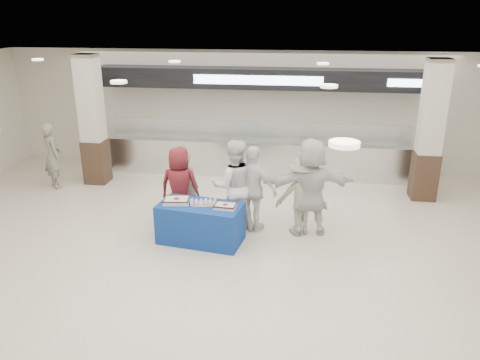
# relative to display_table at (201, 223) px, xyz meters

# --- Properties ---
(ground) EXTENTS (14.00, 14.00, 0.00)m
(ground) POSITION_rel_display_table_xyz_m (0.66, -1.31, -0.38)
(ground) COLOR beige
(ground) RESTS_ON ground
(serving_line) EXTENTS (8.70, 0.85, 2.80)m
(serving_line) POSITION_rel_display_table_xyz_m (0.66, 4.09, 0.78)
(serving_line) COLOR silver
(serving_line) RESTS_ON ground
(column_left) EXTENTS (0.55, 0.55, 3.20)m
(column_left) POSITION_rel_display_table_xyz_m (-3.34, 2.89, 1.15)
(column_left) COLOR #332117
(column_left) RESTS_ON ground
(column_right) EXTENTS (0.55, 0.55, 3.20)m
(column_right) POSITION_rel_display_table_xyz_m (4.66, 2.89, 1.15)
(column_right) COLOR #332117
(column_right) RESTS_ON ground
(display_table) EXTENTS (1.65, 1.01, 0.75)m
(display_table) POSITION_rel_display_table_xyz_m (0.00, 0.00, 0.00)
(display_table) COLOR navy
(display_table) RESTS_ON ground
(sheet_cake_left) EXTENTS (0.52, 0.43, 0.10)m
(sheet_cake_left) POSITION_rel_display_table_xyz_m (-0.46, 0.04, 0.42)
(sheet_cake_left) COLOR silver
(sheet_cake_left) RESTS_ON display_table
(sheet_cake_right) EXTENTS (0.42, 0.34, 0.09)m
(sheet_cake_right) POSITION_rel_display_table_xyz_m (0.49, -0.08, 0.42)
(sheet_cake_right) COLOR silver
(sheet_cake_right) RESTS_ON display_table
(cupcake_tray) EXTENTS (0.48, 0.39, 0.07)m
(cupcake_tray) POSITION_rel_display_table_xyz_m (0.06, 0.03, 0.41)
(cupcake_tray) COLOR #A2A2A6
(cupcake_tray) RESTS_ON display_table
(civilian_maroon) EXTENTS (0.83, 0.56, 1.65)m
(civilian_maroon) POSITION_rel_display_table_xyz_m (-0.56, 0.66, 0.45)
(civilian_maroon) COLOR maroon
(civilian_maroon) RESTS_ON ground
(soldier_a) EXTENTS (0.62, 0.48, 1.52)m
(soldier_a) POSITION_rel_display_table_xyz_m (-0.49, 0.89, 0.38)
(soldier_a) COLOR slate
(soldier_a) RESTS_ON ground
(chef_tall) EXTENTS (1.05, 0.91, 1.84)m
(chef_tall) POSITION_rel_display_table_xyz_m (0.54, 0.64, 0.55)
(chef_tall) COLOR white
(chef_tall) RESTS_ON ground
(chef_short) EXTENTS (1.10, 0.81, 1.73)m
(chef_short) POSITION_rel_display_table_xyz_m (0.92, 0.64, 0.49)
(chef_short) COLOR white
(chef_short) RESTS_ON ground
(soldier_b) EXTENTS (1.01, 0.59, 1.56)m
(soldier_b) POSITION_rel_display_table_xyz_m (1.87, 0.64, 0.40)
(soldier_b) COLOR slate
(soldier_b) RESTS_ON ground
(civilian_white) EXTENTS (1.87, 0.91, 1.93)m
(civilian_white) POSITION_rel_display_table_xyz_m (2.02, 0.64, 0.59)
(civilian_white) COLOR silver
(civilian_white) RESTS_ON ground
(soldier_bg) EXTENTS (0.71, 0.69, 1.63)m
(soldier_bg) POSITION_rel_display_table_xyz_m (-4.22, 2.38, 0.44)
(soldier_bg) COLOR slate
(soldier_bg) RESTS_ON ground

